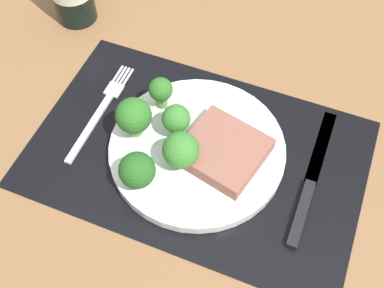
{
  "coord_description": "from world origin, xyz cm",
  "views": [
    {
      "loc": [
        12.91,
        -34.17,
        57.58
      ],
      "look_at": [
        -0.82,
        0.1,
        1.9
      ],
      "focal_mm": 44.8,
      "sensor_mm": 36.0,
      "label": 1
    }
  ],
  "objects_px": {
    "fork": "(101,111)",
    "knife": "(309,186)",
    "plate": "(197,150)",
    "steak": "(224,150)"
  },
  "relations": [
    {
      "from": "plate",
      "to": "steak",
      "type": "distance_m",
      "value": 0.04
    },
    {
      "from": "steak",
      "to": "fork",
      "type": "relative_size",
      "value": 0.55
    },
    {
      "from": "plate",
      "to": "steak",
      "type": "bearing_deg",
      "value": 1.93
    },
    {
      "from": "steak",
      "to": "knife",
      "type": "xyz_separation_m",
      "value": [
        0.12,
        0.0,
        -0.02
      ]
    },
    {
      "from": "fork",
      "to": "knife",
      "type": "bearing_deg",
      "value": -4.52
    },
    {
      "from": "fork",
      "to": "knife",
      "type": "xyz_separation_m",
      "value": [
        0.32,
        -0.01,
        0.0
      ]
    },
    {
      "from": "fork",
      "to": "knife",
      "type": "distance_m",
      "value": 0.32
    },
    {
      "from": "knife",
      "to": "steak",
      "type": "bearing_deg",
      "value": 178.99
    },
    {
      "from": "steak",
      "to": "knife",
      "type": "bearing_deg",
      "value": 1.88
    },
    {
      "from": "plate",
      "to": "fork",
      "type": "distance_m",
      "value": 0.16
    }
  ]
}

